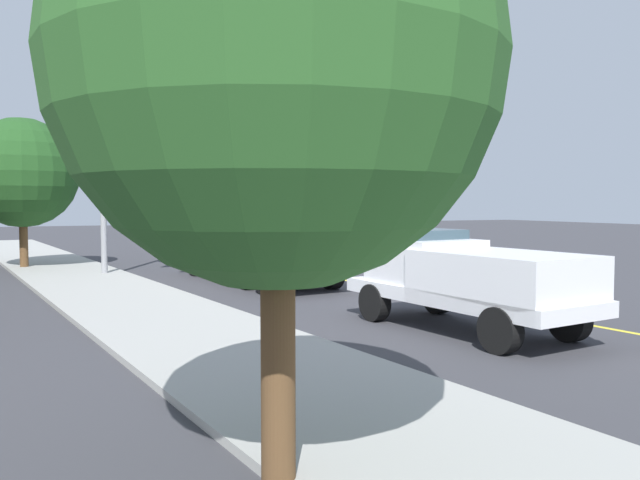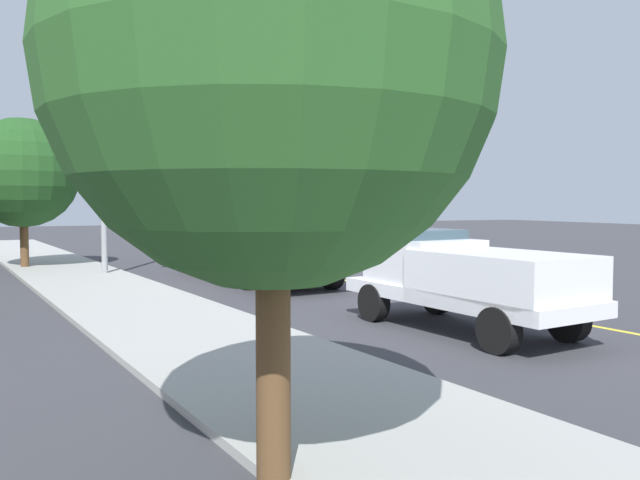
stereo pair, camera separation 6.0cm
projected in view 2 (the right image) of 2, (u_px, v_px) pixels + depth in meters
The scene contains 11 objects.
ground at pixel (342, 280), 22.17m from camera, with size 120.00×120.00×0.00m, color #38383D.
sidewalk_far_side at pixel (114, 295), 18.12m from camera, with size 60.00×3.60×0.12m, color #9E9E99.
lane_centre_stripe at pixel (342, 280), 22.17m from camera, with size 50.00×0.16×0.01m, color yellow.
utility_bucket_truck at pixel (256, 234), 21.60m from camera, with size 8.44×3.45×7.51m.
service_pickup_truck at pixel (465, 277), 13.24m from camera, with size 5.81×2.75×2.06m.
passing_minivan at pixel (300, 238), 30.61m from camera, with size 4.99×2.45×1.69m.
traffic_cone_mid_front at pixel (378, 279), 18.91m from camera, with size 0.40×0.40×0.84m.
traffic_cone_mid_rear at pixel (258, 258), 26.40m from camera, with size 0.40×0.40×0.76m.
traffic_signal_mast at pixel (114, 131), 21.60m from camera, with size 5.75×0.93×7.71m.
street_tree_left at pixel (272, 66), 5.71m from camera, with size 4.04×4.04×5.91m.
street_tree_right at pixel (23, 173), 25.33m from camera, with size 4.34×4.34×6.03m.
Camera 2 is at (-19.70, 9.94, 2.66)m, focal length 35.95 mm.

